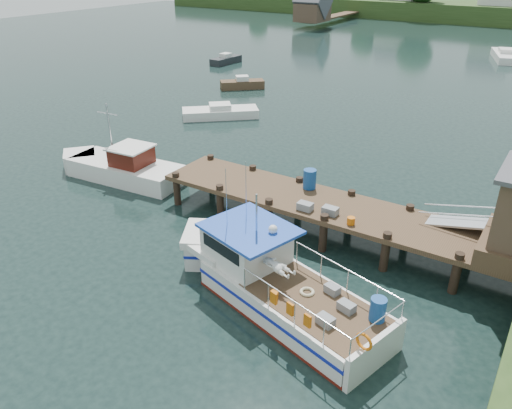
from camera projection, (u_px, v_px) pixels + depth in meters
The scene contains 8 objects.
ground_plane at pixel (294, 224), 21.71m from camera, with size 160.00×160.00×0.00m, color black.
dock at pixel (458, 217), 17.55m from camera, with size 16.60×3.00×4.78m.
lobster_boat at pixel (269, 278), 16.73m from camera, with size 9.08×4.64×4.40m.
work_boat at pixel (121, 167), 25.81m from camera, with size 7.50×2.85×3.93m.
moored_rowboat at pixel (242, 84), 42.97m from camera, with size 3.59×3.46×1.08m.
moored_a at pixel (220, 112), 35.50m from camera, with size 5.18×4.90×0.98m.
moored_d at pixel (506, 56), 54.38m from camera, with size 4.27×7.37×1.19m.
moored_e at pixel (226, 60), 52.57m from camera, with size 1.53×3.91×1.06m.
Camera 1 is at (8.93, -16.82, 10.58)m, focal length 35.00 mm.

